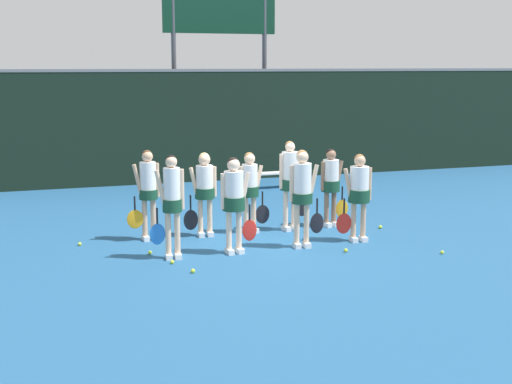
{
  "coord_description": "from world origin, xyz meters",
  "views": [
    {
      "loc": [
        -4.24,
        -12.57,
        3.32
      ],
      "look_at": [
        -0.01,
        0.04,
        0.93
      ],
      "focal_mm": 50.0,
      "sensor_mm": 36.0,
      "label": 1
    }
  ],
  "objects_px": {
    "tennis_ball_1": "(380,227)",
    "scoreboard": "(220,21)",
    "tennis_ball_0": "(172,262)",
    "tennis_ball_6": "(150,253)",
    "bench_courtside": "(276,174)",
    "player_4": "(148,187)",
    "player_7": "(290,178)",
    "player_8": "(331,181)",
    "tennis_ball_5": "(80,244)",
    "player_2": "(302,189)",
    "player_6": "(250,186)",
    "tennis_ball_2": "(346,250)",
    "player_3": "(359,190)",
    "player_1": "(234,196)",
    "tennis_ball_4": "(193,271)",
    "player_5": "(204,187)",
    "player_0": "(172,198)",
    "tennis_ball_3": "(442,252)"
  },
  "relations": [
    {
      "from": "bench_courtside",
      "to": "tennis_ball_4",
      "type": "height_order",
      "value": "bench_courtside"
    },
    {
      "from": "player_1",
      "to": "player_4",
      "type": "bearing_deg",
      "value": 126.64
    },
    {
      "from": "player_5",
      "to": "player_1",
      "type": "bearing_deg",
      "value": -79.03
    },
    {
      "from": "player_8",
      "to": "tennis_ball_6",
      "type": "bearing_deg",
      "value": -174.81
    },
    {
      "from": "player_1",
      "to": "tennis_ball_2",
      "type": "relative_size",
      "value": 24.7
    },
    {
      "from": "tennis_ball_0",
      "to": "player_3",
      "type": "bearing_deg",
      "value": 6.76
    },
    {
      "from": "tennis_ball_2",
      "to": "player_1",
      "type": "bearing_deg",
      "value": 162.86
    },
    {
      "from": "player_4",
      "to": "tennis_ball_4",
      "type": "distance_m",
      "value": 2.64
    },
    {
      "from": "player_8",
      "to": "tennis_ball_4",
      "type": "bearing_deg",
      "value": -155.26
    },
    {
      "from": "player_6",
      "to": "tennis_ball_0",
      "type": "bearing_deg",
      "value": -146.18
    },
    {
      "from": "bench_courtside",
      "to": "player_6",
      "type": "distance_m",
      "value": 5.32
    },
    {
      "from": "player_6",
      "to": "tennis_ball_1",
      "type": "relative_size",
      "value": 22.91
    },
    {
      "from": "tennis_ball_0",
      "to": "tennis_ball_6",
      "type": "bearing_deg",
      "value": 108.9
    },
    {
      "from": "scoreboard",
      "to": "bench_courtside",
      "type": "height_order",
      "value": "scoreboard"
    },
    {
      "from": "player_7",
      "to": "tennis_ball_0",
      "type": "distance_m",
      "value": 3.44
    },
    {
      "from": "player_2",
      "to": "tennis_ball_1",
      "type": "relative_size",
      "value": 25.57
    },
    {
      "from": "tennis_ball_1",
      "to": "scoreboard",
      "type": "bearing_deg",
      "value": 97.45
    },
    {
      "from": "tennis_ball_2",
      "to": "tennis_ball_1",
      "type": "bearing_deg",
      "value": 44.71
    },
    {
      "from": "player_4",
      "to": "player_8",
      "type": "bearing_deg",
      "value": -4.85
    },
    {
      "from": "player_7",
      "to": "tennis_ball_2",
      "type": "bearing_deg",
      "value": -89.72
    },
    {
      "from": "player_6",
      "to": "player_7",
      "type": "distance_m",
      "value": 0.85
    },
    {
      "from": "player_2",
      "to": "tennis_ball_0",
      "type": "relative_size",
      "value": 26.5
    },
    {
      "from": "tennis_ball_6",
      "to": "player_8",
      "type": "bearing_deg",
      "value": 14.89
    },
    {
      "from": "player_0",
      "to": "player_6",
      "type": "xyz_separation_m",
      "value": [
        1.88,
        1.42,
        -0.11
      ]
    },
    {
      "from": "tennis_ball_2",
      "to": "tennis_ball_5",
      "type": "bearing_deg",
      "value": 155.95
    },
    {
      "from": "tennis_ball_0",
      "to": "player_6",
      "type": "bearing_deg",
      "value": 41.97
    },
    {
      "from": "tennis_ball_0",
      "to": "tennis_ball_6",
      "type": "relative_size",
      "value": 1.0
    },
    {
      "from": "scoreboard",
      "to": "tennis_ball_0",
      "type": "bearing_deg",
      "value": -110.49
    },
    {
      "from": "player_1",
      "to": "player_0",
      "type": "bearing_deg",
      "value": 175.46
    },
    {
      "from": "player_4",
      "to": "player_7",
      "type": "height_order",
      "value": "player_7"
    },
    {
      "from": "player_8",
      "to": "tennis_ball_5",
      "type": "height_order",
      "value": "player_8"
    },
    {
      "from": "player_3",
      "to": "tennis_ball_0",
      "type": "height_order",
      "value": "player_3"
    },
    {
      "from": "tennis_ball_2",
      "to": "tennis_ball_4",
      "type": "xyz_separation_m",
      "value": [
        -2.9,
        -0.38,
        0.0
      ]
    },
    {
      "from": "player_7",
      "to": "tennis_ball_5",
      "type": "height_order",
      "value": "player_7"
    },
    {
      "from": "player_0",
      "to": "tennis_ball_3",
      "type": "xyz_separation_m",
      "value": [
        4.6,
        -1.25,
        -1.03
      ]
    },
    {
      "from": "bench_courtside",
      "to": "player_8",
      "type": "relative_size",
      "value": 1.11
    },
    {
      "from": "scoreboard",
      "to": "tennis_ball_2",
      "type": "relative_size",
      "value": 85.34
    },
    {
      "from": "tennis_ball_2",
      "to": "player_5",
      "type": "bearing_deg",
      "value": 136.09
    },
    {
      "from": "bench_courtside",
      "to": "player_7",
      "type": "xyz_separation_m",
      "value": [
        -1.47,
        -4.81,
        0.71
      ]
    },
    {
      "from": "player_1",
      "to": "player_3",
      "type": "height_order",
      "value": "player_1"
    },
    {
      "from": "scoreboard",
      "to": "player_6",
      "type": "xyz_separation_m",
      "value": [
        -1.57,
        -7.68,
        -3.65
      ]
    },
    {
      "from": "player_0",
      "to": "player_8",
      "type": "relative_size",
      "value": 1.12
    },
    {
      "from": "player_5",
      "to": "player_6",
      "type": "height_order",
      "value": "player_5"
    },
    {
      "from": "player_2",
      "to": "player_6",
      "type": "xyz_separation_m",
      "value": [
        -0.54,
        1.41,
        -0.13
      ]
    },
    {
      "from": "player_1",
      "to": "tennis_ball_0",
      "type": "height_order",
      "value": "player_1"
    },
    {
      "from": "scoreboard",
      "to": "tennis_ball_4",
      "type": "height_order",
      "value": "scoreboard"
    },
    {
      "from": "player_6",
      "to": "player_5",
      "type": "bearing_deg",
      "value": 171.9
    },
    {
      "from": "player_6",
      "to": "player_8",
      "type": "height_order",
      "value": "player_8"
    },
    {
      "from": "player_1",
      "to": "tennis_ball_2",
      "type": "distance_m",
      "value": 2.23
    },
    {
      "from": "player_4",
      "to": "player_5",
      "type": "distance_m",
      "value": 1.1
    }
  ]
}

